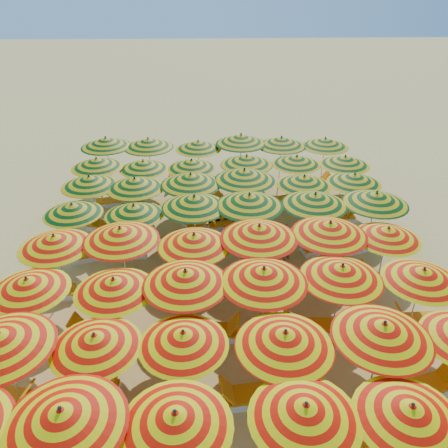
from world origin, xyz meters
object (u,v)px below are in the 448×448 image
at_px(umbrella_42, 106,142).
at_px(lounger_9, 101,335).
at_px(umbrella_20, 194,240).
at_px(lounger_5, 2,398).
at_px(umbrella_3, 305,411).
at_px(umbrella_47, 325,142).
at_px(umbrella_33, 244,175).
at_px(umbrella_1, 62,417).
at_px(lounger_15, 338,277).
at_px(lounger_17, 125,252).
at_px(umbrella_38, 192,164).
at_px(lounger_7, 254,395).
at_px(umbrella_19, 121,234).
at_px(umbrella_32, 191,179).
at_px(umbrella_15, 264,275).
at_px(lounger_8, 427,387).
at_px(umbrella_35, 354,179).
at_px(beachgoer_a, 193,280).
at_px(lounger_28, 326,200).
at_px(umbrella_7, 95,341).
at_px(umbrella_10, 383,330).
at_px(umbrella_18, 55,241).
at_px(umbrella_45, 241,139).
at_px(umbrella_27, 249,200).
at_px(umbrella_2, 175,419).
at_px(umbrella_34, 304,181).
at_px(umbrella_46, 281,142).
at_px(lounger_24, 117,201).
at_px(beachgoer_b, 283,243).
at_px(lounger_30, 251,181).
at_px(umbrella_9, 285,339).
at_px(lounger_12, 423,321).
at_px(lounger_23, 334,217).
at_px(umbrella_44, 198,145).
at_px(lounger_19, 353,247).
at_px(umbrella_6, 0,340).
at_px(lounger_6, 85,393).
at_px(lounger_14, 272,288).
at_px(umbrella_23, 388,233).
at_px(umbrella_41, 345,161).
at_px(umbrella_29, 376,198).
at_px(lounger_20, 108,226).
at_px(umbrella_43, 148,143).
at_px(umbrella_4, 411,413).
at_px(umbrella_16, 342,272).
at_px(umbrella_8, 183,338).
at_px(lounger_26, 232,203).
at_px(umbrella_12, 28,285).
at_px(lounger_31, 311,181).
at_px(lounger_21, 207,222).
at_px(lounger_27, 281,201).
at_px(umbrella_17, 423,275).
at_px(umbrella_21, 259,232).
at_px(umbrella_37, 143,165).
at_px(umbrella_14, 186,278).
at_px(lounger_11, 312,327).
at_px(lounger_16, 96,254).

distance_m(umbrella_42, lounger_9, 10.54).
distance_m(umbrella_20, lounger_5, 6.26).
bearing_deg(umbrella_3, umbrella_47, 75.00).
bearing_deg(lounger_5, umbrella_33, 65.18).
height_order(umbrella_1, lounger_15, umbrella_1).
bearing_deg(lounger_17, umbrella_42, 102.45).
height_order(umbrella_38, lounger_7, umbrella_38).
height_order(umbrella_19, umbrella_32, umbrella_32).
height_order(umbrella_15, lounger_8, umbrella_15).
bearing_deg(umbrella_42, umbrella_35, -21.25).
height_order(lounger_15, beachgoer_a, beachgoer_a).
xyz_separation_m(umbrella_1, lounger_28, (7.87, 12.03, -2.00)).
height_order(umbrella_7, umbrella_10, umbrella_10).
distance_m(umbrella_18, umbrella_45, 10.33).
distance_m(umbrella_15, umbrella_27, 4.21).
xyz_separation_m(umbrella_2, umbrella_34, (4.37, 10.18, -0.01)).
relative_size(umbrella_34, umbrella_46, 1.15).
bearing_deg(lounger_24, beachgoer_b, -47.26).
height_order(lounger_15, lounger_30, same).
xyz_separation_m(umbrella_9, umbrella_38, (-2.28, 10.36, -0.15)).
bearing_deg(lounger_9, lounger_12, -170.41).
bearing_deg(lounger_23, umbrella_47, 84.58).
height_order(umbrella_44, lounger_19, umbrella_44).
distance_m(umbrella_6, lounger_6, 2.47).
xyz_separation_m(lounger_14, lounger_30, (0.07, 8.27, 0.00)).
relative_size(umbrella_10, umbrella_23, 1.29).
bearing_deg(lounger_28, umbrella_41, -179.17).
relative_size(umbrella_29, lounger_7, 1.62).
xyz_separation_m(umbrella_27, lounger_20, (-5.41, 1.94, -2.05)).
bearing_deg(lounger_20, umbrella_7, 113.35).
xyz_separation_m(umbrella_18, lounger_23, (9.77, 4.40, -1.87)).
bearing_deg(lounger_30, umbrella_34, 95.00).
bearing_deg(umbrella_18, umbrella_3, -43.69).
height_order(umbrella_20, lounger_23, umbrella_20).
bearing_deg(umbrella_43, lounger_7, -73.28).
distance_m(umbrella_4, umbrella_16, 4.14).
distance_m(umbrella_8, umbrella_18, 5.63).
bearing_deg(lounger_26, umbrella_12, 72.34).
bearing_deg(lounger_31, lounger_28, -78.90).
xyz_separation_m(umbrella_20, lounger_21, (0.39, 4.37, -1.91)).
distance_m(umbrella_1, lounger_27, 13.54).
relative_size(umbrella_17, umbrella_23, 1.22).
xyz_separation_m(umbrella_27, lounger_12, (4.76, -3.91, -2.05)).
distance_m(umbrella_34, umbrella_47, 4.43).
relative_size(umbrella_21, umbrella_33, 0.99).
relative_size(umbrella_37, umbrella_44, 1.20).
bearing_deg(umbrella_14, umbrella_46, 68.32).
bearing_deg(umbrella_19, umbrella_38, 71.78).
distance_m(umbrella_46, lounger_31, 2.52).
distance_m(lounger_11, lounger_16, 8.03).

